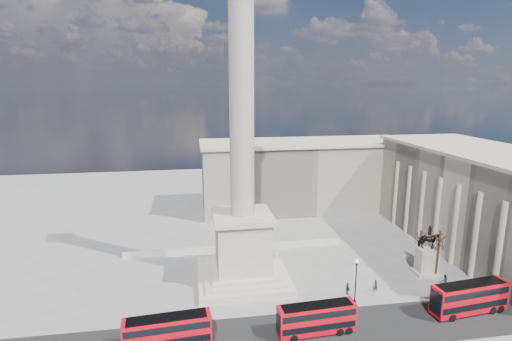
{
  "coord_description": "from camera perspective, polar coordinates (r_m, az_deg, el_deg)",
  "views": [
    {
      "loc": [
        -7.14,
        -52.44,
        30.08
      ],
      "look_at": [
        1.67,
        2.38,
        18.03
      ],
      "focal_mm": 28.0,
      "sensor_mm": 36.0,
      "label": 1
    }
  ],
  "objects": [
    {
      "name": "equestrian_statue",
      "position": [
        71.19,
        23.26,
        -11.31
      ],
      "size": [
        3.92,
        2.94,
        8.18
      ],
      "color": "beige",
      "rests_on": "ground"
    },
    {
      "name": "bare_tree_far",
      "position": [
        80.91,
        28.11,
        -7.26
      ],
      "size": [
        1.58,
        1.58,
        6.45
      ],
      "rotation": [
        0.0,
        0.0,
        -0.28
      ],
      "color": "#332319",
      "rests_on": "ground"
    },
    {
      "name": "bare_tree_mid",
      "position": [
        72.3,
        22.44,
        -8.77
      ],
      "size": [
        1.78,
        1.78,
        6.73
      ],
      "rotation": [
        0.0,
        0.0,
        0.13
      ],
      "color": "#332319",
      "rests_on": "ground"
    },
    {
      "name": "pedestrian_walking",
      "position": [
        63.96,
        16.74,
        -15.46
      ],
      "size": [
        0.74,
        0.58,
        1.8
      ],
      "primitive_type": "imported",
      "rotation": [
        0.0,
        0.0,
        0.24
      ],
      "color": "black",
      "rests_on": "ground"
    },
    {
      "name": "bare_tree_near",
      "position": [
        69.4,
        24.74,
        -8.9
      ],
      "size": [
        1.85,
        1.85,
        8.1
      ],
      "rotation": [
        0.0,
        0.0,
        -0.4
      ],
      "color": "#332319",
      "rests_on": "ground"
    },
    {
      "name": "red_bus_b",
      "position": [
        52.52,
        8.69,
        -20.17
      ],
      "size": [
        9.78,
        2.84,
        3.92
      ],
      "rotation": [
        0.0,
        0.0,
        0.06
      ],
      "color": "red",
      "rests_on": "ground"
    },
    {
      "name": "asphalt_road",
      "position": [
        53.41,
        6.09,
        -22.1
      ],
      "size": [
        120.0,
        9.0,
        0.01
      ],
      "primitive_type": "cube",
      "color": "#242424",
      "rests_on": "ground"
    },
    {
      "name": "victorian_lamp",
      "position": [
        58.48,
        14.09,
        -14.66
      ],
      "size": [
        0.58,
        0.58,
        6.76
      ],
      "rotation": [
        0.0,
        0.0,
        0.04
      ],
      "color": "black",
      "rests_on": "ground"
    },
    {
      "name": "red_bus_c",
      "position": [
        62.63,
        28.22,
        -15.69
      ],
      "size": [
        10.84,
        3.59,
        4.31
      ],
      "rotation": [
        0.0,
        0.0,
        0.11
      ],
      "color": "red",
      "rests_on": "ground"
    },
    {
      "name": "red_bus_a",
      "position": [
        50.6,
        -12.44,
        -21.61
      ],
      "size": [
        10.17,
        3.13,
        4.06
      ],
      "rotation": [
        0.0,
        0.0,
        0.08
      ],
      "color": "red",
      "rests_on": "ground"
    },
    {
      "name": "pedestrian_crossing",
      "position": [
        62.02,
        12.98,
        -16.16
      ],
      "size": [
        0.59,
        1.11,
        1.8
      ],
      "primitive_type": "imported",
      "rotation": [
        0.0,
        0.0,
        1.72
      ],
      "color": "black",
      "rests_on": "ground"
    },
    {
      "name": "building_northeast",
      "position": [
        98.77,
        7.06,
        -0.58
      ],
      "size": [
        51.0,
        17.0,
        16.6
      ],
      "color": "#BFB19D",
      "rests_on": "ground"
    },
    {
      "name": "balustrade_wall",
      "position": [
        74.88,
        -2.97,
        -11.0
      ],
      "size": [
        40.0,
        0.6,
        1.1
      ],
      "primitive_type": "cube",
      "color": "beige",
      "rests_on": "ground"
    },
    {
      "name": "pedestrian_standing",
      "position": [
        68.88,
        25.33,
        -14.02
      ],
      "size": [
        1.01,
        0.83,
        1.92
      ],
      "primitive_type": "imported",
      "rotation": [
        0.0,
        0.0,
        3.26
      ],
      "color": "black",
      "rests_on": "ground"
    },
    {
      "name": "nelsons_column",
      "position": [
        60.37,
        -1.96,
        -4.28
      ],
      "size": [
        14.0,
        14.0,
        49.85
      ],
      "color": "beige",
      "rests_on": "ground"
    },
    {
      "name": "building_east",
      "position": [
        83.95,
        29.75,
        -3.73
      ],
      "size": [
        19.0,
        46.0,
        18.6
      ],
      "color": "#BFB19D",
      "rests_on": "ground"
    },
    {
      "name": "ground",
      "position": [
        60.88,
        -1.25,
        -17.37
      ],
      "size": [
        180.0,
        180.0,
        0.0
      ],
      "primitive_type": "plane",
      "color": "gray",
      "rests_on": "ground"
    }
  ]
}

